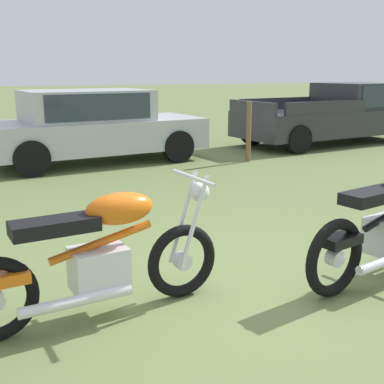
# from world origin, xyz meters

# --- Properties ---
(ground_plane) EXTENTS (120.00, 120.00, 0.00)m
(ground_plane) POSITION_xyz_m (0.00, 0.00, 0.00)
(ground_plane) COLOR olive
(motorcycle_orange) EXTENTS (2.04, 0.68, 1.02)m
(motorcycle_orange) POSITION_xyz_m (-1.30, -0.13, 0.48)
(motorcycle_orange) COLOR black
(motorcycle_orange) RESTS_ON ground
(car_silver) EXTENTS (4.44, 2.26, 1.43)m
(car_silver) POSITION_xyz_m (0.04, 6.36, 0.80)
(car_silver) COLOR #B2B5BA
(car_silver) RESTS_ON ground
(pickup_truck_charcoal) EXTENTS (5.03, 2.36, 1.49)m
(pickup_truck_charcoal) POSITION_xyz_m (6.30, 6.71, 0.75)
(pickup_truck_charcoal) COLOR #2D2D33
(pickup_truck_charcoal) RESTS_ON ground
(fence_post_wooden) EXTENTS (0.10, 0.10, 1.20)m
(fence_post_wooden) POSITION_xyz_m (2.96, 5.22, 0.60)
(fence_post_wooden) COLOR brown
(fence_post_wooden) RESTS_ON ground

